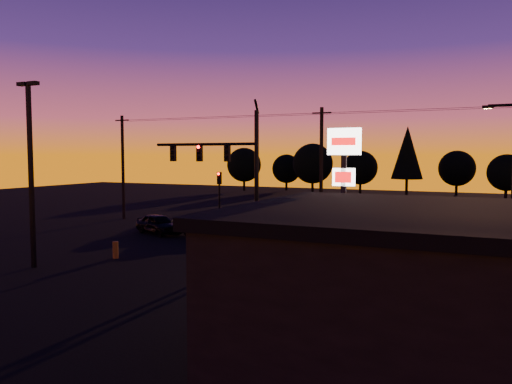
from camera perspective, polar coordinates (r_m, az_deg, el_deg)
ground at (r=24.89m, az=-7.04°, el=-8.77°), size 120.00×120.00×0.00m
lane_arrow at (r=26.04m, az=-4.14°, el=-8.15°), size 1.20×3.10×0.01m
traffic_signal_mast at (r=27.77m, az=-2.94°, el=2.89°), size 6.79×0.52×8.58m
secondary_signal at (r=36.79m, az=-4.22°, el=-0.02°), size 0.30×0.31×4.35m
parking_lot_light at (r=26.90m, az=-24.37°, el=3.18°), size 1.25×0.30×9.14m
pylon_sign at (r=22.83m, az=10.01°, el=2.48°), size 1.50×0.28×6.80m
streetlight at (r=26.09m, az=27.18°, el=1.21°), size 1.55×0.35×8.00m
utility_pole_0 at (r=45.04m, az=-14.97°, el=2.83°), size 1.40×0.26×9.00m
utility_pole_1 at (r=36.23m, az=7.46°, el=2.63°), size 1.40×0.26×9.00m
power_wires at (r=36.34m, az=7.53°, el=8.90°), size 36.00×1.22×0.07m
store_building at (r=13.50m, az=25.04°, el=-10.90°), size 12.40×8.40×4.25m
bollard at (r=28.23m, az=-15.76°, el=-6.39°), size 0.31×0.31×0.92m
tree_0 at (r=78.72m, az=-1.37°, el=3.13°), size 5.36×5.36×6.74m
tree_1 at (r=79.04m, az=3.51°, el=2.67°), size 4.54×4.54×5.71m
tree_2 at (r=72.28m, az=6.49°, el=3.25°), size 5.77×5.78×7.26m
tree_3 at (r=74.51m, az=11.85°, el=2.73°), size 4.95×4.95×6.22m
tree_4 at (r=70.25m, az=16.91°, el=4.33°), size 4.18×4.18×9.50m
tree_5 at (r=74.67m, az=21.98°, el=2.52°), size 4.95×4.95×6.22m
tree_6 at (r=68.61m, az=26.72°, el=1.99°), size 4.54×4.54×5.71m
car_left at (r=36.14m, az=-11.07°, el=-3.61°), size 4.46×3.11×1.41m
car_mid at (r=34.43m, az=-5.34°, el=-3.90°), size 4.47×1.71×1.45m
car_right at (r=28.99m, az=14.28°, el=-5.57°), size 5.29×3.23×1.43m
suv_parked at (r=19.66m, az=11.57°, el=-10.46°), size 4.16×4.96×1.26m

